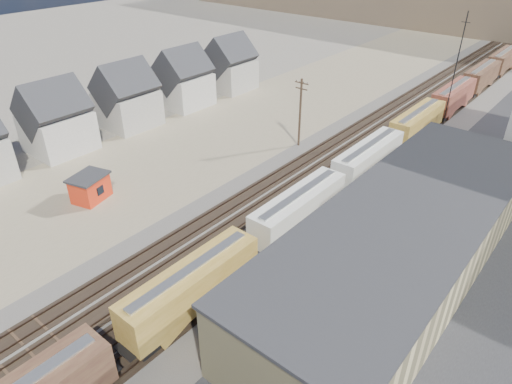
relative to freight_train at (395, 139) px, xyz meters
The scene contains 11 objects.
ground 47.39m from the freight_train, 94.61° to the right, with size 300.00×300.00×0.00m, color #6B6356.
ballast_bed 5.49m from the freight_train, 143.21° to the left, with size 18.00×200.00×0.06m, color #4C4742.
dirt_yard 25.01m from the freight_train, 163.26° to the right, with size 24.00×180.00×0.03m, color #84785B.
asphalt_lot 22.06m from the freight_train, 33.74° to the right, with size 26.00×120.00×0.04m, color #232326.
rail_tracks 5.85m from the freight_train, 146.85° to the left, with size 11.40×200.00×0.24m.
freight_train is the anchor object (origin of this frame).
warehouse 24.84m from the freight_train, 63.22° to the right, with size 12.40×40.40×7.25m.
utility_pole_north 13.57m from the freight_train, 157.25° to the right, with size 2.20×0.32×10.00m.
radio_mast 14.48m from the freight_train, 80.28° to the left, with size 1.20×0.16×18.00m.
townhouse_row 43.84m from the freight_train, 149.62° to the right, with size 8.15×68.16×10.47m.
maintenance_shed 40.13m from the freight_train, 124.14° to the right, with size 4.41×5.09×3.18m.
Camera 1 is at (25.80, -9.09, 28.68)m, focal length 32.00 mm.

